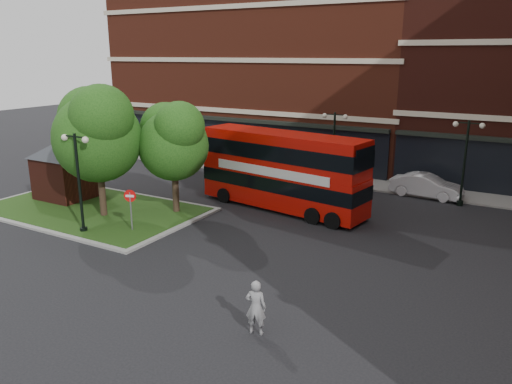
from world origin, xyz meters
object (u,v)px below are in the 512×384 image
Objects in this scene: bus at (282,166)px; woman at (256,307)px; car_white at (426,186)px; car_silver at (315,176)px.

bus is 5.62× the size of woman.
woman is at bearing -179.85° from car_white.
bus is 2.56× the size of car_silver.
car_silver is (-5.74, 18.00, -0.23)m from woman.
woman is 18.93m from car_white.
car_silver is (-0.42, 5.75, -1.84)m from bus.
car_silver is 0.93× the size of car_white.
woman is 0.46× the size of car_silver.
bus is 6.05m from car_silver.
car_silver is at bearing 101.31° from car_white.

